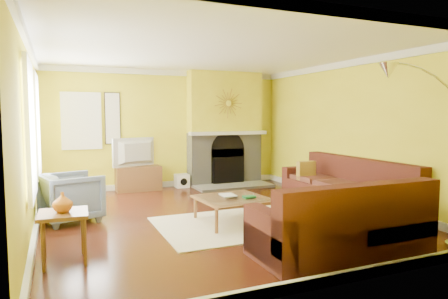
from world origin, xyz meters
name	(u,v)px	position (x,y,z in m)	size (l,w,h in m)	color
floor	(216,216)	(0.00, 0.00, -0.01)	(5.50, 6.00, 0.02)	#4F2010
ceiling	(215,51)	(0.00, 0.00, 2.71)	(5.50, 6.00, 0.02)	white
wall_back	(168,129)	(0.00, 3.01, 1.35)	(5.50, 0.02, 2.70)	yellow
wall_front	(333,150)	(0.00, -3.01, 1.35)	(5.50, 0.02, 2.70)	yellow
wall_left	(29,139)	(-2.76, 0.00, 1.35)	(0.02, 6.00, 2.70)	yellow
wall_right	(350,132)	(2.76, 0.00, 1.35)	(0.02, 6.00, 2.70)	yellow
baseboard	(216,212)	(0.00, 0.00, 0.06)	(5.50, 6.00, 0.12)	white
crown_molding	(215,55)	(0.00, 0.00, 2.64)	(5.50, 6.00, 0.12)	white
window_left_near	(36,126)	(-2.72, 1.30, 1.50)	(0.06, 1.22, 1.72)	white
window_left_far	(29,129)	(-2.72, -0.60, 1.50)	(0.06, 1.22, 1.72)	white
window_back	(81,121)	(-1.90, 2.96, 1.55)	(0.82, 0.06, 1.22)	white
wall_art	(113,118)	(-1.25, 2.97, 1.60)	(0.34, 0.04, 1.14)	white
fireplace	(225,128)	(1.35, 2.80, 1.35)	(1.80, 0.40, 2.70)	gray
mantel	(229,133)	(1.35, 2.56, 1.25)	(1.92, 0.22, 0.08)	white
hearth	(234,186)	(1.35, 2.25, 0.03)	(1.80, 0.70, 0.06)	gray
sunburst	(228,103)	(1.35, 2.57, 1.95)	(0.70, 0.04, 0.70)	olive
rug	(238,224)	(0.11, -0.63, 0.01)	(2.40, 1.80, 0.02)	beige
sectional_sofa	(307,193)	(1.20, -0.87, 0.45)	(3.11, 3.66, 0.90)	#4E2019
coffee_table	(233,210)	(0.09, -0.50, 0.20)	(1.02, 1.02, 0.40)	white
media_console	(138,178)	(-0.75, 2.76, 0.27)	(0.98, 0.44, 0.54)	brown
tv	(138,152)	(-0.75, 2.76, 0.86)	(1.10, 0.15, 0.63)	black
subwoofer	(182,181)	(0.25, 2.75, 0.15)	(0.30, 0.30, 0.30)	white
armchair	(71,197)	(-2.22, 0.58, 0.39)	(0.82, 0.85, 0.77)	slate
side_table	(64,237)	(-2.37, -1.29, 0.29)	(0.53, 0.53, 0.59)	brown
vase	(63,202)	(-2.37, -1.29, 0.70)	(0.22, 0.22, 0.23)	orange
book	(221,196)	(-0.07, -0.40, 0.42)	(0.22, 0.29, 0.03)	white
arc_lamp	(431,163)	(1.65, -2.72, 1.12)	(1.41, 0.36, 2.24)	silver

